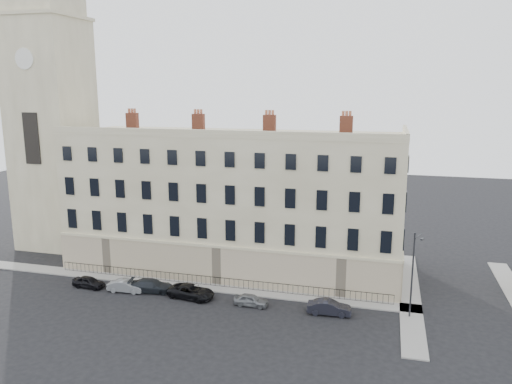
% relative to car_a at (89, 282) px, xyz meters
% --- Properties ---
extents(ground, '(160.00, 160.00, 0.00)m').
position_rel_car_a_xyz_m(ground, '(18.28, -1.95, -0.58)').
color(ground, black).
rests_on(ground, ground).
extents(terrace, '(36.22, 12.22, 17.00)m').
position_rel_car_a_xyz_m(terrace, '(12.32, 10.01, 6.92)').
color(terrace, '#B9AE89').
rests_on(terrace, ground).
extents(church_tower, '(8.00, 8.13, 44.00)m').
position_rel_car_a_xyz_m(church_tower, '(-11.72, 12.04, 18.08)').
color(church_tower, '#B9AE89').
rests_on(church_tower, ground).
extents(pavement_terrace, '(48.00, 2.00, 0.12)m').
position_rel_car_a_xyz_m(pavement_terrace, '(8.28, 3.05, -0.52)').
color(pavement_terrace, gray).
rests_on(pavement_terrace, ground).
extents(pavement_east_return, '(2.00, 24.00, 0.12)m').
position_rel_car_a_xyz_m(pavement_east_return, '(31.28, 6.05, -0.52)').
color(pavement_east_return, gray).
rests_on(pavement_east_return, ground).
extents(railings, '(35.00, 0.04, 0.96)m').
position_rel_car_a_xyz_m(railings, '(12.28, 3.45, -0.03)').
color(railings, black).
rests_on(railings, ground).
extents(car_a, '(3.48, 1.62, 1.15)m').
position_rel_car_a_xyz_m(car_a, '(0.00, 0.00, 0.00)').
color(car_a, black).
rests_on(car_a, ground).
extents(car_b, '(3.69, 1.51, 1.19)m').
position_rel_car_a_xyz_m(car_b, '(4.18, 0.01, 0.02)').
color(car_b, gray).
rests_on(car_b, ground).
extents(car_c, '(4.62, 2.46, 1.28)m').
position_rel_car_a_xyz_m(car_c, '(6.64, 0.62, 0.06)').
color(car_c, black).
rests_on(car_c, ground).
extents(car_d, '(4.80, 2.68, 1.27)m').
position_rel_car_a_xyz_m(car_d, '(10.97, 0.28, 0.06)').
color(car_d, black).
rests_on(car_d, ground).
extents(car_e, '(3.25, 1.37, 1.10)m').
position_rel_car_a_xyz_m(car_e, '(16.99, 0.05, -0.03)').
color(car_e, slate).
rests_on(car_e, ground).
extents(car_f, '(3.98, 1.57, 1.29)m').
position_rel_car_a_xyz_m(car_f, '(24.20, 0.10, 0.07)').
color(car_f, black).
rests_on(car_f, ground).
extents(streetlamp, '(0.75, 1.59, 7.76)m').
position_rel_car_a_xyz_m(streetlamp, '(31.13, 1.16, 3.72)').
color(streetlamp, '#2D2E32').
rests_on(streetlamp, ground).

